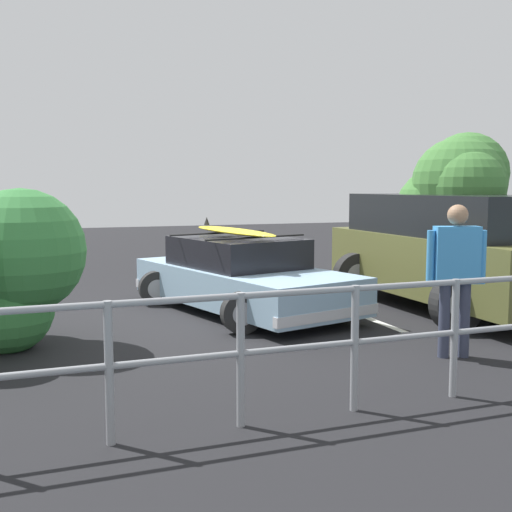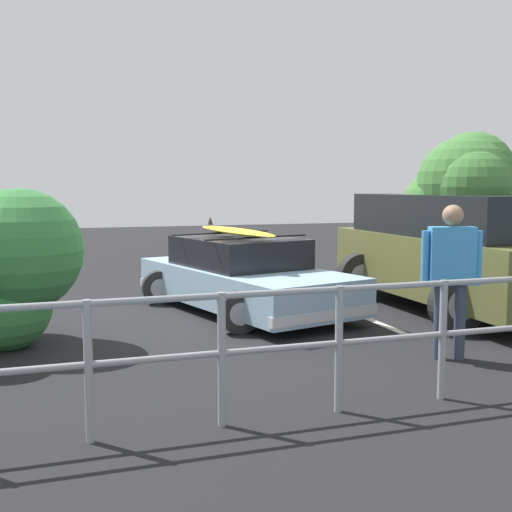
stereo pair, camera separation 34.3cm
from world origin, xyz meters
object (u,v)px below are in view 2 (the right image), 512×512
Objects in this scene: suv_car at (452,251)px; person_bystander at (451,267)px; sedan_car at (243,276)px; bush_near_right at (467,205)px.

person_bystander is (1.79, 2.52, 0.11)m from suv_car.
bush_near_right is at bearing 173.49° from sedan_car.
person_bystander is (-1.42, 3.50, 0.51)m from sedan_car.
bush_near_right is (-2.43, -3.07, 0.60)m from person_bystander.
sedan_car is 2.52× the size of person_bystander.
suv_car is 2.76× the size of person_bystander.
person_bystander reaches higher than sedan_car.
sedan_car is 3.38m from suv_car.
person_bystander is at bearing 54.68° from suv_car.
suv_car is 3.09m from person_bystander.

